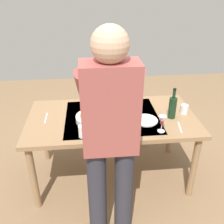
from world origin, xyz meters
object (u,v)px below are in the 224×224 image
(wine_glass_left, at_px, (162,121))
(water_cup_near_right, at_px, (184,109))
(side_bowl_salad, at_px, (129,101))
(water_cup_near_left, at_px, (82,131))
(dining_table, at_px, (112,123))
(wine_bottle, at_px, (172,107))
(chair_near, at_px, (126,98))
(serving_bowl_pasta, at_px, (92,118))
(person_server, at_px, (110,136))
(dinner_plate_near, at_px, (145,120))
(water_cup_far_left, at_px, (90,104))

(wine_glass_left, xyz_separation_m, water_cup_near_right, (-0.31, -0.30, -0.06))
(water_cup_near_right, distance_m, side_bowl_salad, 0.56)
(water_cup_near_left, height_order, side_bowl_salad, water_cup_near_left)
(dining_table, distance_m, wine_bottle, 0.59)
(chair_near, distance_m, serving_bowl_pasta, 1.00)
(dining_table, relative_size, water_cup_near_right, 18.21)
(wine_bottle, relative_size, wine_glass_left, 1.96)
(wine_glass_left, height_order, side_bowl_salad, wine_glass_left)
(serving_bowl_pasta, bearing_deg, wine_glass_left, 157.98)
(person_server, xyz_separation_m, dinner_plate_near, (-0.38, -0.57, -0.23))
(wine_bottle, xyz_separation_m, water_cup_near_left, (0.84, 0.25, -0.06))
(person_server, relative_size, wine_bottle, 5.71)
(serving_bowl_pasta, bearing_deg, water_cup_near_left, 70.91)
(dining_table, bearing_deg, wine_bottle, 172.91)
(wine_glass_left, distance_m, side_bowl_salad, 0.59)
(dinner_plate_near, bearing_deg, serving_bowl_pasta, -5.48)
(dining_table, distance_m, wine_glass_left, 0.53)
(side_bowl_salad, relative_size, dinner_plate_near, 0.78)
(dining_table, height_order, person_server, person_server)
(person_server, distance_m, wine_glass_left, 0.63)
(chair_near, height_order, wine_bottle, wine_bottle)
(dinner_plate_near, bearing_deg, wine_bottle, -171.34)
(dining_table, xyz_separation_m, wine_bottle, (-0.56, 0.07, 0.18))
(wine_bottle, height_order, water_cup_far_left, wine_bottle)
(water_cup_near_right, xyz_separation_m, side_bowl_salad, (0.50, -0.25, -0.01))
(water_cup_far_left, xyz_separation_m, serving_bowl_pasta, (-0.01, 0.26, -0.01))
(chair_near, distance_m, wine_glass_left, 1.15)
(dining_table, bearing_deg, water_cup_near_left, 48.61)
(wine_bottle, distance_m, water_cup_near_left, 0.87)
(wine_glass_left, relative_size, serving_bowl_pasta, 0.50)
(wine_bottle, xyz_separation_m, wine_glass_left, (0.16, 0.23, -0.01))
(wine_glass_left, xyz_separation_m, water_cup_far_left, (0.60, -0.50, -0.06))
(person_server, bearing_deg, dinner_plate_near, -123.46)
(dining_table, distance_m, serving_bowl_pasta, 0.23)
(dining_table, distance_m, water_cup_near_right, 0.71)
(water_cup_near_left, height_order, water_cup_near_right, water_cup_near_left)
(wine_bottle, bearing_deg, serving_bowl_pasta, -0.58)
(wine_glass_left, distance_m, water_cup_near_right, 0.44)
(person_server, distance_m, dinner_plate_near, 0.73)
(person_server, distance_m, water_cup_far_left, 0.91)
(water_cup_near_right, bearing_deg, person_server, 41.15)
(dining_table, bearing_deg, serving_bowl_pasta, 17.99)
(dining_table, bearing_deg, wine_glass_left, 142.98)
(water_cup_far_left, relative_size, side_bowl_salad, 0.52)
(serving_bowl_pasta, height_order, dinner_plate_near, serving_bowl_pasta)
(dining_table, xyz_separation_m, water_cup_near_right, (-0.70, -0.00, 0.12))
(water_cup_far_left, relative_size, dinner_plate_near, 0.41)
(chair_near, bearing_deg, dining_table, 72.30)
(water_cup_far_left, bearing_deg, side_bowl_salad, -172.52)
(serving_bowl_pasta, relative_size, dinner_plate_near, 1.30)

